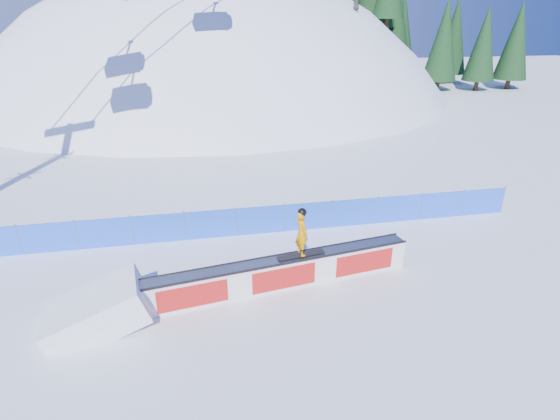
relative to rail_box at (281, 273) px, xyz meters
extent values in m
plane|color=white|center=(-0.06, -0.55, -0.53)|extent=(160.00, 160.00, 0.00)
sphere|color=white|center=(-0.06, 41.45, -18.53)|extent=(64.00, 64.00, 64.00)
cylinder|color=#302113|center=(16.45, 37.61, 9.21)|extent=(0.50, 0.50, 1.40)
cylinder|color=#302113|center=(18.12, 36.65, 7.96)|extent=(0.50, 0.50, 1.40)
cylinder|color=#302113|center=(20.43, 44.93, 6.40)|extent=(0.50, 0.50, 1.40)
cylinder|color=#302113|center=(19.53, 44.64, 7.17)|extent=(0.50, 0.50, 1.40)
cylinder|color=#302113|center=(23.60, 35.58, 2.80)|extent=(0.50, 0.50, 1.40)
cone|color=black|center=(23.60, 35.58, 8.19)|extent=(4.21, 4.21, 9.58)
cylinder|color=#302113|center=(23.92, 45.13, 2.93)|extent=(0.50, 0.50, 1.40)
cone|color=black|center=(23.92, 45.13, 7.34)|extent=(3.35, 3.35, 7.62)
cylinder|color=#302113|center=(25.76, 41.58, 0.97)|extent=(0.50, 0.50, 1.40)
cone|color=black|center=(25.76, 41.58, 6.52)|extent=(4.36, 4.36, 9.90)
cylinder|color=#302113|center=(27.46, 42.18, 0.07)|extent=(0.50, 0.50, 1.40)
cone|color=black|center=(27.46, 42.18, 4.21)|extent=(3.12, 3.12, 7.08)
cylinder|color=#302113|center=(29.37, 42.30, 0.07)|extent=(0.50, 0.50, 1.40)
cone|color=black|center=(29.37, 42.30, 4.35)|extent=(3.24, 3.24, 7.36)
cylinder|color=#302113|center=(31.30, 42.65, 0.07)|extent=(0.50, 0.50, 1.40)
cone|color=black|center=(31.30, 42.65, 4.61)|extent=(3.47, 3.47, 7.88)
cylinder|color=#302113|center=(32.69, 39.18, 0.07)|extent=(0.50, 0.50, 1.40)
cone|color=black|center=(32.69, 39.18, 5.35)|extent=(4.12, 4.12, 9.35)
cylinder|color=#302113|center=(35.39, 37.74, 0.07)|extent=(0.50, 0.50, 1.40)
cone|color=black|center=(35.39, 37.74, 4.26)|extent=(3.16, 3.16, 7.18)
cylinder|color=#302113|center=(35.35, 43.44, 0.07)|extent=(0.50, 0.50, 1.40)
cone|color=black|center=(35.35, 43.44, 4.40)|extent=(3.28, 3.28, 7.45)
cube|color=blue|center=(-0.06, 3.95, 0.07)|extent=(22.00, 0.03, 1.20)
cylinder|color=#45567D|center=(-9.06, 3.95, 0.12)|extent=(0.05, 0.05, 1.30)
cylinder|color=#45567D|center=(-7.06, 3.95, 0.12)|extent=(0.05, 0.05, 1.30)
cylinder|color=#45567D|center=(-5.06, 3.95, 0.12)|extent=(0.05, 0.05, 1.30)
cylinder|color=#45567D|center=(-3.06, 3.95, 0.12)|extent=(0.05, 0.05, 1.30)
cylinder|color=#45567D|center=(-1.06, 3.95, 0.12)|extent=(0.05, 0.05, 1.30)
cylinder|color=#45567D|center=(0.94, 3.95, 0.12)|extent=(0.05, 0.05, 1.30)
cylinder|color=#45567D|center=(2.94, 3.95, 0.12)|extent=(0.05, 0.05, 1.30)
cylinder|color=#45567D|center=(4.94, 3.95, 0.12)|extent=(0.05, 0.05, 1.30)
cylinder|color=#45567D|center=(6.94, 3.95, 0.12)|extent=(0.05, 0.05, 1.30)
cylinder|color=#45567D|center=(8.94, 3.95, 0.12)|extent=(0.05, 0.05, 1.30)
cylinder|color=#45567D|center=(10.94, 3.95, 0.12)|extent=(0.05, 0.05, 1.30)
cube|color=silver|center=(0.00, 0.00, -0.03)|extent=(8.93, 1.88, 1.01)
cube|color=gray|center=(0.00, 0.00, 0.50)|extent=(8.84, 1.90, 0.04)
cube|color=black|center=(0.04, -0.29, 0.51)|extent=(8.85, 1.37, 0.07)
cube|color=black|center=(-0.04, 0.29, 0.51)|extent=(8.85, 1.37, 0.07)
cube|color=red|center=(0.04, -0.29, -0.03)|extent=(8.40, 1.29, 0.75)
cube|color=red|center=(-0.04, 0.29, -0.03)|extent=(8.40, 1.29, 0.75)
cube|color=black|center=(0.68, 0.10, 0.56)|extent=(1.61, 0.52, 0.03)
imported|color=orange|center=(0.68, 0.10, 1.34)|extent=(0.49, 0.63, 1.53)
sphere|color=black|center=(0.68, 0.10, 2.05)|extent=(0.29, 0.29, 0.29)
imported|color=#262626|center=(12.58, 28.99, 8.92)|extent=(0.57, 0.83, 1.65)
camera|label=1|loc=(-2.36, -11.85, 7.61)|focal=28.00mm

